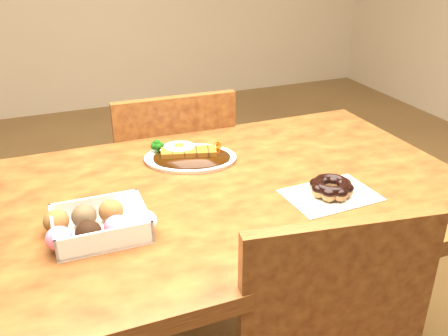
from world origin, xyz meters
name	(u,v)px	position (x,y,z in m)	size (l,w,h in m)	color
table	(236,218)	(0.00, 0.00, 0.65)	(1.20, 0.80, 0.75)	#4B1E0F
chair_far	(170,189)	(-0.03, 0.53, 0.48)	(0.44, 0.44, 0.87)	#4B1E0F
katsu_curry_plate	(189,156)	(-0.06, 0.20, 0.76)	(0.30, 0.26, 0.05)	white
donut_box	(98,224)	(-0.37, -0.10, 0.78)	(0.23, 0.16, 0.06)	white
pon_de_ring	(331,188)	(0.19, -0.14, 0.77)	(0.23, 0.16, 0.04)	silver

